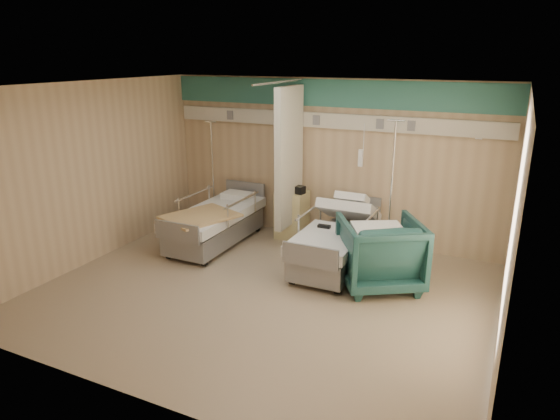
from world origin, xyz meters
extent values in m
cube|color=gray|center=(0.00, 0.00, 0.00)|extent=(6.00, 5.00, 0.00)
cube|color=tan|center=(0.00, 2.50, 1.40)|extent=(6.00, 0.04, 2.80)
cube|color=tan|center=(0.00, -2.50, 1.40)|extent=(6.00, 0.04, 2.80)
cube|color=tan|center=(-3.00, 0.00, 1.40)|extent=(0.04, 5.00, 2.80)
cube|color=tan|center=(3.00, 0.00, 1.40)|extent=(0.04, 5.00, 2.80)
cube|color=white|center=(0.00, 0.00, 2.80)|extent=(6.00, 5.00, 0.04)
cube|color=#307065|center=(0.00, 2.48, 2.55)|extent=(6.00, 0.04, 0.45)
cube|color=beige|center=(0.00, 2.45, 2.10)|extent=(5.88, 0.08, 0.25)
cylinder|color=silver|center=(-0.50, 1.60, 2.76)|extent=(0.03, 1.80, 0.03)
cube|color=beige|center=(-0.50, 1.95, 1.51)|extent=(0.12, 0.90, 2.35)
cube|color=beige|center=(-0.55, 2.20, 0.42)|extent=(0.50, 0.48, 0.85)
imported|color=#1B4543|center=(1.38, 0.92, 0.50)|extent=(1.49, 1.50, 1.00)
cube|color=white|center=(1.35, 0.86, 1.04)|extent=(0.88, 0.85, 0.08)
cylinder|color=silver|center=(1.24, 2.03, 0.02)|extent=(0.40, 0.40, 0.03)
cylinder|color=silver|center=(1.24, 2.03, 1.11)|extent=(0.04, 0.04, 2.21)
cylinder|color=silver|center=(1.24, 2.03, 2.21)|extent=(0.27, 0.03, 0.03)
cylinder|color=silver|center=(-2.23, 2.25, 0.01)|extent=(0.36, 0.36, 0.03)
cylinder|color=silver|center=(-2.23, 2.25, 0.99)|extent=(0.03, 0.03, 1.98)
cylinder|color=silver|center=(-2.23, 2.25, 1.98)|extent=(0.24, 0.03, 0.03)
cube|color=black|center=(0.42, 1.23, 0.65)|extent=(0.20, 0.09, 0.04)
cube|color=tan|center=(-1.58, 0.84, 0.65)|extent=(1.23, 1.36, 0.04)
cube|color=black|center=(-0.42, 2.14, 0.92)|extent=(0.27, 0.20, 0.13)
cylinder|color=white|center=(-0.70, 2.26, 0.92)|extent=(0.12, 0.12, 0.14)
camera|label=1|loc=(2.91, -5.57, 3.18)|focal=32.00mm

